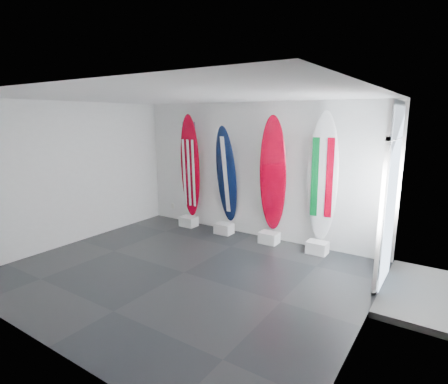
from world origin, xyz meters
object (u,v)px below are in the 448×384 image
Objects in this scene: surfboard_swiss at (273,175)px; surfboard_italy at (323,178)px; surfboard_usa at (190,166)px; surfboard_navy at (226,175)px.

surfboard_swiss is 0.98× the size of surfboard_italy.
surfboard_navy is at bearing -1.03° from surfboard_usa.
surfboard_usa is 1.10× the size of surfboard_navy.
surfboard_navy is 0.89× the size of surfboard_italy.
surfboard_italy is (3.30, 0.00, 0.03)m from surfboard_usa.
surfboard_usa is 3.30m from surfboard_italy.
surfboard_swiss is (2.23, 0.00, -0.01)m from surfboard_usa.
surfboard_swiss is 1.07m from surfboard_italy.
surfboard_swiss is at bearing -0.56° from surfboard_navy.
surfboard_navy is 1.18m from surfboard_swiss.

